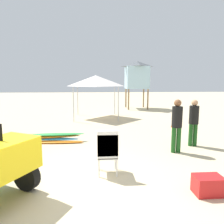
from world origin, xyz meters
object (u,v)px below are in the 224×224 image
Objects in this scene: popup_canopy at (96,81)px; cooler_box at (208,185)px; lifeguard_tower at (137,75)px; lifeguard_near_right at (177,122)px; lifeguard_near_center at (194,120)px; surfboard_pile at (51,138)px; traffic_cone_near at (175,122)px; stacked_plastic_chairs at (108,149)px.

popup_canopy is 4.75× the size of cooler_box.
cooler_box is at bearing -94.64° from lifeguard_tower.
lifeguard_near_right is 0.43× the size of lifeguard_tower.
lifeguard_near_center is at bearing -60.51° from popup_canopy.
surfboard_pile is at bearing -117.65° from lifeguard_tower.
popup_canopy is 5.23× the size of traffic_cone_near.
popup_canopy reaches higher than lifeguard_near_right.
stacked_plastic_chairs is 0.68× the size of lifeguard_near_center.
stacked_plastic_chairs is at bearing -55.61° from surfboard_pile.
stacked_plastic_chairs is at bearing -103.77° from lifeguard_tower.
surfboard_pile is at bearing 161.41° from lifeguard_near_right.
traffic_cone_near is at bearing 54.79° from stacked_plastic_chairs.
lifeguard_near_center is (3.08, 2.08, 0.28)m from stacked_plastic_chairs.
lifeguard_near_center is at bearing 36.70° from lifeguard_near_right.
surfboard_pile is 11.09m from lifeguard_tower.
lifeguard_near_center is 3.37m from cooler_box.
stacked_plastic_chairs is at bearing 152.68° from cooler_box.
lifeguard_tower is (5.00, 9.54, 2.63)m from surfboard_pile.
lifeguard_near_right is at bearing -68.98° from popup_canopy.
lifeguard_near_center is at bearing 34.02° from stacked_plastic_chairs.
popup_canopy is 0.67× the size of lifeguard_tower.
lifeguard_near_center is 0.62× the size of popup_canopy.
lifeguard_tower reaches higher than lifeguard_near_right.
cooler_box is (2.25, -9.07, -2.09)m from popup_canopy.
lifeguard_near_right is 3.38× the size of traffic_cone_near.
surfboard_pile is (-1.96, 2.86, -0.49)m from stacked_plastic_chairs.
lifeguard_near_right reaches higher than surfboard_pile.
lifeguard_near_center is at bearing -99.15° from traffic_cone_near.
lifeguard_near_right is (4.20, -1.41, 0.81)m from surfboard_pile.
cooler_box is (-0.29, -2.46, -0.78)m from lifeguard_near_right.
surfboard_pile is at bearing -107.67° from popup_canopy.
surfboard_pile is 5.85m from popup_canopy.
lifeguard_near_right reaches higher than cooler_box.
lifeguard_near_center reaches higher than cooler_box.
lifeguard_near_right is at bearing -94.19° from lifeguard_tower.
popup_canopy is 9.57m from cooler_box.
lifeguard_near_right reaches higher than stacked_plastic_chairs.
lifeguard_tower reaches higher than traffic_cone_near.
stacked_plastic_chairs is 2.24m from cooler_box.
traffic_cone_near is (0.52, -7.36, -2.54)m from lifeguard_tower.
surfboard_pile is at bearing -158.44° from traffic_cone_near.
popup_canopy is at bearing 119.49° from lifeguard_near_center.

